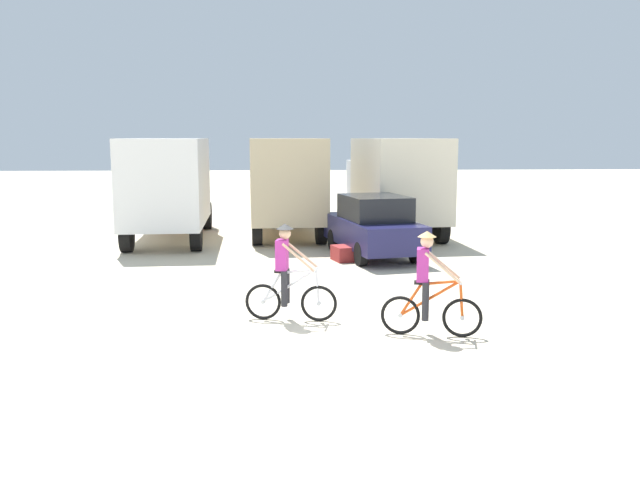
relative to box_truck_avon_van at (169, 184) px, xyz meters
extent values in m
plane|color=beige|center=(4.39, -11.58, -1.87)|extent=(120.00, 120.00, 0.00)
cube|color=white|center=(0.02, -0.58, 0.13)|extent=(2.61, 5.30, 2.70)
cube|color=#B21E1E|center=(-0.12, 2.82, -0.37)|extent=(2.26, 1.59, 2.00)
cube|color=black|center=(-0.15, 3.52, -0.02)|extent=(2.03, 0.16, 0.80)
cylinder|color=black|center=(-1.13, 2.68, -1.37)|extent=(0.36, 1.01, 1.00)
cylinder|color=black|center=(0.91, 2.76, -1.37)|extent=(0.36, 1.01, 1.00)
cylinder|color=black|center=(-0.93, -2.31, -1.37)|extent=(0.36, 1.01, 1.00)
cylinder|color=black|center=(1.11, -2.22, -1.37)|extent=(0.36, 1.01, 1.00)
cube|color=#CCB78E|center=(3.84, 0.53, 0.13)|extent=(2.65, 5.31, 2.70)
cube|color=#4C6B9E|center=(3.67, 3.92, -0.37)|extent=(2.27, 1.60, 2.00)
cube|color=black|center=(3.64, 4.62, -0.02)|extent=(2.03, 0.18, 0.80)
cylinder|color=black|center=(2.66, 3.77, -1.37)|extent=(0.37, 1.01, 1.00)
cylinder|color=black|center=(4.70, 3.87, -1.37)|extent=(0.37, 1.01, 1.00)
cylinder|color=black|center=(2.90, -1.21, -1.37)|extent=(0.37, 1.01, 1.00)
cylinder|color=black|center=(4.94, -1.11, -1.37)|extent=(0.37, 1.01, 1.00)
cube|color=beige|center=(7.67, 0.41, 0.13)|extent=(2.76, 5.35, 2.70)
cube|color=silver|center=(7.43, 3.80, -0.37)|extent=(2.30, 1.65, 2.00)
cube|color=black|center=(7.38, 4.50, -0.02)|extent=(2.02, 0.22, 0.80)
cylinder|color=black|center=(6.42, 3.63, -1.37)|extent=(0.39, 1.02, 1.00)
cylinder|color=black|center=(8.45, 3.77, -1.37)|extent=(0.39, 1.02, 1.00)
cylinder|color=black|center=(6.77, -1.35, -1.37)|extent=(0.39, 1.02, 1.00)
cylinder|color=black|center=(8.80, -1.21, -1.37)|extent=(0.39, 1.02, 1.00)
cube|color=#1E1E4C|center=(6.28, -3.47, -1.17)|extent=(2.58, 4.47, 0.76)
cube|color=black|center=(6.31, -3.62, -0.45)|extent=(1.99, 2.38, 0.68)
cylinder|color=black|center=(5.25, -2.35, -1.55)|extent=(0.35, 0.67, 0.64)
cylinder|color=black|center=(6.78, -2.04, -1.55)|extent=(0.35, 0.67, 0.64)
cylinder|color=black|center=(5.78, -4.90, -1.55)|extent=(0.35, 0.67, 0.64)
cylinder|color=black|center=(7.31, -4.59, -1.55)|extent=(0.35, 0.67, 0.64)
torus|color=black|center=(4.35, -10.34, -1.53)|extent=(0.68, 0.18, 0.68)
cylinder|color=silver|center=(4.35, -10.34, -1.53)|extent=(0.09, 0.09, 0.08)
torus|color=black|center=(3.32, -10.15, -1.53)|extent=(0.68, 0.18, 0.68)
cylinder|color=silver|center=(3.32, -10.15, -1.53)|extent=(0.09, 0.09, 0.08)
cylinder|color=silver|center=(3.81, -10.24, -1.21)|extent=(1.02, 0.23, 0.68)
cylinder|color=silver|center=(3.98, -10.27, -0.93)|extent=(0.66, 0.17, 0.13)
cylinder|color=silver|center=(3.49, -10.18, -1.25)|extent=(0.39, 0.12, 0.59)
cylinder|color=silver|center=(4.32, -10.33, -1.21)|extent=(0.11, 0.07, 0.64)
cylinder|color=silver|center=(4.30, -10.33, -0.89)|extent=(0.13, 0.52, 0.04)
cube|color=black|center=(3.66, -10.21, -0.94)|extent=(0.26, 0.16, 0.06)
cube|color=#AD2D8C|center=(3.67, -10.21, -0.63)|extent=(0.25, 0.35, 0.56)
sphere|color=tan|center=(3.73, -10.22, -0.23)|extent=(0.22, 0.22, 0.22)
cone|color=#333333|center=(3.73, -10.22, -0.10)|extent=(0.32, 0.32, 0.10)
cylinder|color=#26262B|center=(3.76, -10.10, -1.24)|extent=(0.12, 0.12, 0.66)
cylinder|color=#26262B|center=(3.71, -10.35, -1.24)|extent=(0.12, 0.12, 0.66)
cylinder|color=tan|center=(4.04, -10.10, -0.65)|extent=(0.63, 0.12, 0.53)
cylinder|color=tan|center=(3.97, -10.45, -0.65)|extent=(0.62, 0.20, 0.53)
torus|color=black|center=(6.73, -11.49, -1.53)|extent=(0.68, 0.21, 0.68)
cylinder|color=silver|center=(6.73, -11.49, -1.53)|extent=(0.10, 0.10, 0.08)
torus|color=black|center=(5.71, -11.25, -1.53)|extent=(0.68, 0.21, 0.68)
cylinder|color=silver|center=(5.71, -11.25, -1.53)|extent=(0.10, 0.10, 0.08)
cylinder|color=#E05119|center=(6.20, -11.36, -1.21)|extent=(1.01, 0.28, 0.68)
cylinder|color=#E05119|center=(6.36, -11.40, -0.93)|extent=(0.66, 0.20, 0.13)
cylinder|color=#E05119|center=(5.88, -11.29, -1.25)|extent=(0.39, 0.13, 0.59)
cylinder|color=#E05119|center=(6.71, -11.48, -1.21)|extent=(0.11, 0.07, 0.64)
cylinder|color=silver|center=(6.68, -11.47, -0.89)|extent=(0.15, 0.52, 0.04)
cube|color=black|center=(6.05, -11.33, -0.94)|extent=(0.26, 0.17, 0.06)
cube|color=#AD2D8C|center=(6.07, -11.33, -0.63)|extent=(0.27, 0.36, 0.56)
sphere|color=beige|center=(6.12, -11.35, -0.23)|extent=(0.22, 0.22, 0.22)
cone|color=tan|center=(6.12, -11.35, -0.10)|extent=(0.32, 0.32, 0.10)
cylinder|color=#26262B|center=(6.15, -11.22, -1.24)|extent=(0.12, 0.12, 0.66)
cylinder|color=#26262B|center=(6.09, -11.47, -1.24)|extent=(0.12, 0.12, 0.66)
cylinder|color=beige|center=(6.43, -11.23, -0.65)|extent=(0.63, 0.15, 0.53)
cylinder|color=beige|center=(6.35, -11.58, -0.65)|extent=(0.62, 0.23, 0.53)
cube|color=#9E2D2D|center=(5.50, -4.09, -1.67)|extent=(0.94, 0.91, 0.41)
camera|label=1|loc=(3.66, -22.54, 1.50)|focal=38.08mm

